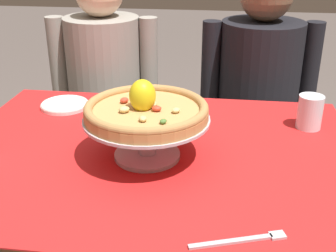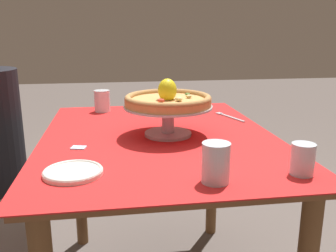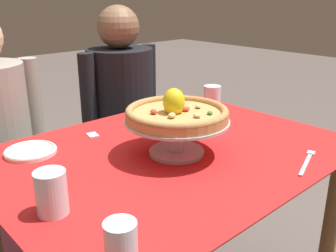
% 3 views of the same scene
% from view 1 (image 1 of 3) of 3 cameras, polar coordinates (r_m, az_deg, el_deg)
% --- Properties ---
extents(dining_table, '(1.18, 0.90, 0.76)m').
position_cam_1_polar(dining_table, '(1.30, -2.08, -7.80)').
color(dining_table, brown).
rests_on(dining_table, ground).
extents(pizza_stand, '(0.34, 0.34, 0.12)m').
position_cam_1_polar(pizza_stand, '(1.18, -2.81, -0.67)').
color(pizza_stand, '#B7B7C1').
rests_on(pizza_stand, dining_table).
extents(pizza, '(0.33, 0.33, 0.11)m').
position_cam_1_polar(pizza, '(1.16, -2.91, 2.20)').
color(pizza, tan).
rests_on(pizza, pizza_stand).
extents(water_glass_back_right, '(0.08, 0.08, 0.11)m').
position_cam_1_polar(water_glass_back_right, '(1.44, 18.13, 1.57)').
color(water_glass_back_right, white).
rests_on(water_glass_back_right, dining_table).
extents(side_plate, '(0.17, 0.17, 0.02)m').
position_cam_1_polar(side_plate, '(1.59, -13.42, 2.76)').
color(side_plate, white).
rests_on(side_plate, dining_table).
extents(dinner_fork, '(0.20, 0.08, 0.01)m').
position_cam_1_polar(dinner_fork, '(0.92, 9.89, -14.54)').
color(dinner_fork, '#B7B7C1').
rests_on(dinner_fork, dining_table).
extents(sugar_packet, '(0.05, 0.06, 0.00)m').
position_cam_1_polar(sugar_packet, '(1.53, -4.84, 2.23)').
color(sugar_packet, silver).
rests_on(sugar_packet, dining_table).
extents(diner_left, '(0.49, 0.36, 1.20)m').
position_cam_1_polar(diner_left, '(2.06, -8.12, 2.54)').
color(diner_left, maroon).
rests_on(diner_left, ground).
extents(diner_right, '(0.51, 0.38, 1.21)m').
position_cam_1_polar(diner_right, '(2.01, 11.51, 2.04)').
color(diner_right, gray).
rests_on(diner_right, ground).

